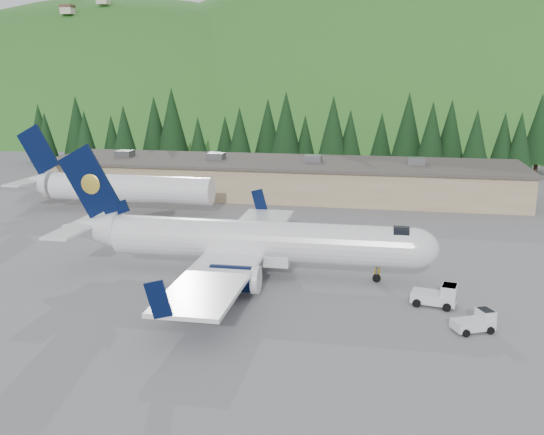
{
  "coord_description": "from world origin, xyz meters",
  "views": [
    {
      "loc": [
        11.18,
        -51.28,
        17.8
      ],
      "look_at": [
        0.0,
        6.0,
        4.0
      ],
      "focal_mm": 40.0,
      "sensor_mm": 36.0,
      "label": 1
    }
  ],
  "objects_px": {
    "second_airliner": "(110,187)",
    "airliner": "(248,242)",
    "baggage_tug_a": "(476,322)",
    "terminal_building": "(280,177)",
    "baggage_tug_b": "(438,296)",
    "ramp_worker": "(377,269)"
  },
  "relations": [
    {
      "from": "second_airliner",
      "to": "terminal_building",
      "type": "xyz_separation_m",
      "value": [
        19.91,
        16.0,
        -0.7
      ]
    },
    {
      "from": "terminal_building",
      "to": "second_airliner",
      "type": "bearing_deg",
      "value": -141.22
    },
    {
      "from": "baggage_tug_b",
      "to": "airliner",
      "type": "bearing_deg",
      "value": 175.87
    },
    {
      "from": "baggage_tug_b",
      "to": "terminal_building",
      "type": "distance_m",
      "value": 47.34
    },
    {
      "from": "second_airliner",
      "to": "baggage_tug_a",
      "type": "height_order",
      "value": "second_airliner"
    },
    {
      "from": "baggage_tug_a",
      "to": "terminal_building",
      "type": "bearing_deg",
      "value": 90.68
    },
    {
      "from": "airliner",
      "to": "second_airliner",
      "type": "relative_size",
      "value": 1.27
    },
    {
      "from": "baggage_tug_a",
      "to": "baggage_tug_b",
      "type": "height_order",
      "value": "baggage_tug_b"
    },
    {
      "from": "airliner",
      "to": "second_airliner",
      "type": "xyz_separation_m",
      "value": [
        -23.9,
        22.01,
        0.22
      ]
    },
    {
      "from": "airliner",
      "to": "baggage_tug_a",
      "type": "bearing_deg",
      "value": -26.34
    },
    {
      "from": "second_airliner",
      "to": "ramp_worker",
      "type": "bearing_deg",
      "value": -30.78
    },
    {
      "from": "airliner",
      "to": "terminal_building",
      "type": "distance_m",
      "value": 38.22
    },
    {
      "from": "airliner",
      "to": "terminal_building",
      "type": "xyz_separation_m",
      "value": [
        -3.99,
        38.01,
        -0.48
      ]
    },
    {
      "from": "airliner",
      "to": "terminal_building",
      "type": "relative_size",
      "value": 0.49
    },
    {
      "from": "second_airliner",
      "to": "baggage_tug_b",
      "type": "distance_m",
      "value": 48.42
    },
    {
      "from": "ramp_worker",
      "to": "terminal_building",
      "type": "bearing_deg",
      "value": -94.75
    },
    {
      "from": "baggage_tug_a",
      "to": "terminal_building",
      "type": "height_order",
      "value": "terminal_building"
    },
    {
      "from": "terminal_building",
      "to": "ramp_worker",
      "type": "relative_size",
      "value": 37.72
    },
    {
      "from": "second_airliner",
      "to": "airliner",
      "type": "bearing_deg",
      "value": -42.64
    },
    {
      "from": "airliner",
      "to": "ramp_worker",
      "type": "distance_m",
      "value": 11.79
    },
    {
      "from": "second_airliner",
      "to": "terminal_building",
      "type": "bearing_deg",
      "value": 38.78
    },
    {
      "from": "baggage_tug_a",
      "to": "terminal_building",
      "type": "xyz_separation_m",
      "value": [
        -22.77,
        47.08,
        1.93
      ]
    }
  ]
}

